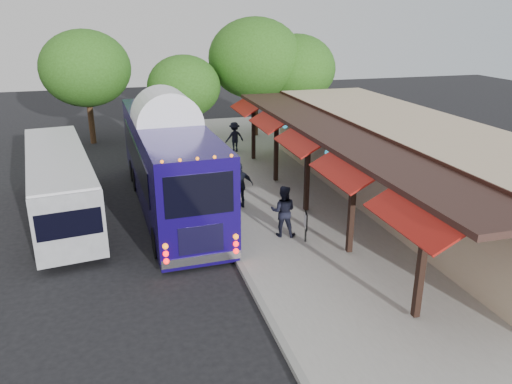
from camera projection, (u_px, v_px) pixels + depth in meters
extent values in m
plane|color=black|center=(241.00, 272.00, 16.04)|extent=(90.00, 90.00, 0.00)
cube|color=#9E9B93|center=(333.00, 210.00, 20.93)|extent=(10.00, 40.00, 0.15)
cube|color=gray|center=(217.00, 223.00, 19.65)|extent=(0.20, 40.00, 0.16)
cube|color=tan|center=(410.00, 164.00, 21.25)|extent=(5.00, 20.00, 3.60)
cube|color=black|center=(359.00, 133.00, 20.10)|extent=(0.06, 20.00, 0.60)
cube|color=#331E19|center=(335.00, 132.00, 19.78)|extent=(2.60, 20.00, 0.18)
cube|color=black|center=(422.00, 263.00, 12.79)|extent=(0.18, 0.18, 3.16)
cube|color=maroon|center=(412.00, 216.00, 12.22)|extent=(1.00, 3.20, 0.57)
cube|color=black|center=(352.00, 208.00, 16.41)|extent=(0.18, 0.18, 3.16)
cube|color=maroon|center=(342.00, 170.00, 15.84)|extent=(1.00, 3.20, 0.57)
cube|color=black|center=(307.00, 173.00, 20.03)|extent=(0.18, 0.18, 3.16)
cube|color=maroon|center=(298.00, 141.00, 19.47)|extent=(1.00, 3.20, 0.57)
cube|color=black|center=(276.00, 149.00, 23.65)|extent=(0.18, 0.18, 3.16)
cube|color=maroon|center=(268.00, 121.00, 23.09)|extent=(1.00, 3.20, 0.57)
cube|color=black|center=(253.00, 131.00, 27.27)|extent=(0.18, 0.18, 3.16)
cube|color=maroon|center=(246.00, 107.00, 26.71)|extent=(1.00, 3.20, 0.57)
sphere|color=teal|center=(399.00, 196.00, 14.34)|extent=(0.26, 0.26, 0.26)
sphere|color=teal|center=(328.00, 153.00, 18.87)|extent=(0.26, 0.26, 0.26)
sphere|color=teal|center=(285.00, 126.00, 23.40)|extent=(0.26, 0.26, 0.26)
cube|color=#130756|center=(168.00, 159.00, 20.90)|extent=(3.14, 12.48, 3.25)
cube|color=#130756|center=(171.00, 199.00, 21.50)|extent=(3.08, 12.35, 0.36)
ellipsoid|color=white|center=(166.00, 121.00, 20.36)|extent=(3.13, 12.23, 0.58)
cube|color=black|center=(191.00, 196.00, 15.10)|extent=(2.16, 0.12, 1.34)
cube|color=silver|center=(194.00, 260.00, 15.91)|extent=(2.58, 0.29, 0.29)
sphere|color=#FF0C0C|center=(158.00, 258.00, 15.44)|extent=(0.19, 0.19, 0.19)
sphere|color=#FF0C0C|center=(229.00, 249.00, 16.02)|extent=(0.19, 0.19, 0.19)
cylinder|color=black|center=(152.00, 243.00, 16.85)|extent=(0.35, 1.08, 1.07)
cylinder|color=black|center=(221.00, 235.00, 17.47)|extent=(0.35, 1.08, 1.07)
cylinder|color=black|center=(137.00, 170.00, 24.70)|extent=(0.35, 1.08, 1.07)
cylinder|color=black|center=(185.00, 166.00, 25.32)|extent=(0.35, 1.08, 1.07)
cube|color=gray|center=(60.00, 183.00, 19.89)|extent=(3.57, 10.35, 2.34)
cube|color=black|center=(29.00, 180.00, 19.53)|extent=(1.21, 8.54, 0.88)
cube|color=black|center=(88.00, 176.00, 20.11)|extent=(1.21, 8.54, 0.88)
cube|color=silver|center=(56.00, 154.00, 19.48)|extent=(3.50, 10.14, 0.09)
cylinder|color=black|center=(23.00, 247.00, 16.77)|extent=(0.36, 0.87, 0.85)
cylinder|color=black|center=(86.00, 240.00, 17.29)|extent=(0.36, 0.87, 0.85)
cylinder|color=black|center=(45.00, 186.00, 22.74)|extent=(0.36, 0.87, 0.85)
cylinder|color=black|center=(91.00, 182.00, 23.26)|extent=(0.36, 0.87, 0.85)
imported|color=black|center=(230.00, 199.00, 19.52)|extent=(0.72, 0.58, 1.72)
imported|color=black|center=(283.00, 211.00, 18.02)|extent=(1.14, 1.03, 1.91)
imported|color=black|center=(240.00, 185.00, 20.70)|extent=(1.13, 0.47, 1.94)
imported|color=black|center=(234.00, 137.00, 29.19)|extent=(1.24, 0.85, 1.76)
cube|color=black|center=(306.00, 227.00, 17.64)|extent=(0.07, 0.07, 1.11)
cube|color=black|center=(306.00, 221.00, 17.56)|extent=(0.16, 0.50, 0.60)
cube|color=white|center=(305.00, 221.00, 17.55)|extent=(0.11, 0.41, 0.50)
cylinder|color=#382314|center=(186.00, 127.00, 30.65)|extent=(0.36, 0.36, 2.53)
ellipsoid|color=#265114|center=(184.00, 86.00, 29.82)|extent=(4.37, 4.37, 3.72)
cylinder|color=#382314|center=(255.00, 111.00, 33.05)|extent=(0.36, 0.36, 3.49)
ellipsoid|color=#265114|center=(255.00, 58.00, 31.90)|extent=(6.02, 6.02, 5.12)
cylinder|color=#382314|center=(295.00, 113.00, 33.75)|extent=(0.36, 0.36, 3.01)
ellipsoid|color=#265114|center=(296.00, 68.00, 32.76)|extent=(5.20, 5.20, 4.42)
cylinder|color=#382314|center=(91.00, 119.00, 31.53)|extent=(0.36, 0.36, 3.18)
ellipsoid|color=#265114|center=(85.00, 68.00, 30.49)|extent=(5.48, 5.48, 4.66)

